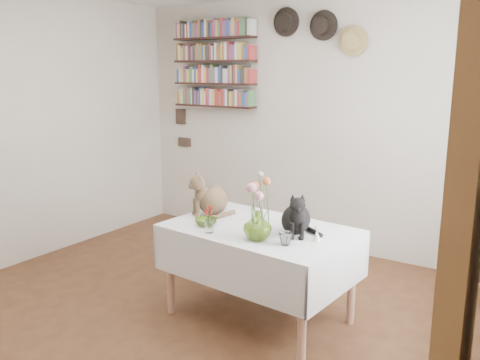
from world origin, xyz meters
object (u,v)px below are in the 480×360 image
Objects in this scene: tabby_cat at (213,192)px; flower_vase at (258,225)px; dining_table at (259,250)px; bookshelf_unit at (214,65)px; black_cat at (296,212)px.

flower_vase is (0.60, -0.33, -0.08)m from tabby_cat.
tabby_cat is at bearing 168.03° from dining_table.
bookshelf_unit is (-1.08, 1.49, 0.97)m from tabby_cat.
black_cat is (0.27, 0.03, 0.33)m from dining_table.
flower_vase is (-0.15, -0.25, -0.06)m from black_cat.
dining_table is 6.97× the size of flower_vase.
tabby_cat is at bearing -54.21° from bookshelf_unit.
flower_vase is at bearing 6.37° from tabby_cat.
bookshelf_unit is (-1.68, 1.82, 1.05)m from flower_vase.
black_cat is 2.61m from bookshelf_unit.
dining_table is 3.93× the size of tabby_cat.
bookshelf_unit reaches higher than dining_table.
dining_table is 0.43m from black_cat.
black_cat is at bearing -40.58° from bookshelf_unit.
bookshelf_unit reaches higher than black_cat.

